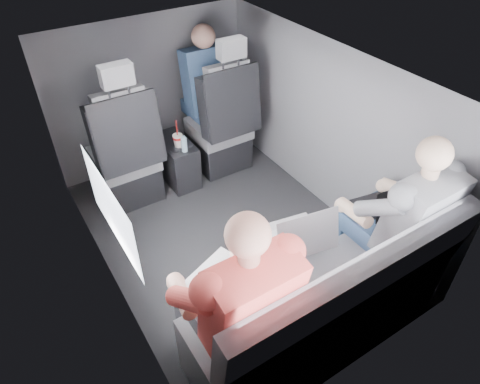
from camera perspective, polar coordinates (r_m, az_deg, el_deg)
floor at (r=3.37m, az=-1.54°, el=-5.86°), size 2.60×2.60×0.00m
ceiling at (r=2.60m, az=-2.06°, el=15.79°), size 2.60×2.60×0.00m
panel_left at (r=2.69m, az=-18.43°, el=-2.61°), size 0.02×2.60×1.35m
panel_right at (r=3.40m, az=11.46°, el=8.21°), size 0.02×2.60×1.35m
panel_front at (r=3.95m, az=-11.80°, el=12.71°), size 1.80×0.02×1.35m
panel_back at (r=2.22m, az=16.41°, el=-13.21°), size 1.80×0.02×1.35m
side_window at (r=2.32m, az=-16.83°, el=-2.45°), size 0.02×0.75×0.42m
seatbelt at (r=3.56m, az=-1.16°, el=12.74°), size 0.35×0.11×0.59m
front_seat_left at (r=3.59m, az=-14.91°, el=4.17°), size 0.52×0.58×1.26m
front_seat_right at (r=3.88m, az=-2.42°, el=8.37°), size 0.52×0.58×1.26m
center_console at (r=3.85m, az=-8.43°, el=4.14°), size 0.24×0.48×0.41m
rear_bench at (r=2.59m, az=11.10°, el=-14.90°), size 1.60×0.57×0.92m
soda_cup at (r=3.63m, az=-8.27°, el=6.83°), size 0.08×0.08×0.25m
water_bottle at (r=3.57m, az=-7.46°, el=6.32°), size 0.05×0.05×0.14m
laptop_white at (r=2.24m, az=-2.07°, el=-11.63°), size 0.43×0.45×0.27m
laptop_silver at (r=2.49m, az=7.43°, el=-5.68°), size 0.41×0.39×0.26m
laptop_black at (r=2.82m, az=18.64°, el=-1.58°), size 0.33×0.31×0.21m
passenger_rear_left at (r=2.14m, az=-0.66°, el=-14.35°), size 0.54×0.65×1.28m
passenger_rear_right at (r=2.73m, az=20.02°, el=-3.30°), size 0.52×0.64×1.25m
passenger_front_right at (r=3.92m, az=-4.57°, el=14.41°), size 0.41×0.41×0.83m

